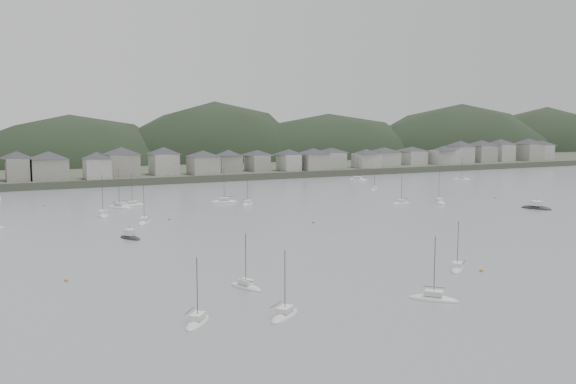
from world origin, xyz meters
TOP-DOWN VIEW (x-y plane):
  - ground at (0.00, 0.00)m, footprint 900.00×900.00m
  - far_shore_land at (0.00, 295.00)m, footprint 900.00×250.00m
  - forested_ridge at (4.83, 269.40)m, footprint 851.55×103.94m
  - waterfront_town at (50.59, 183.34)m, footprint 451.48×28.46m
  - sailboat_lead at (72.47, 150.00)m, footprint 6.92×9.84m
  - moored_fleet at (-21.81, 68.73)m, footprint 250.96×167.16m
  - motor_launch_near at (70.51, 48.26)m, footprint 6.51×9.72m
  - motor_launch_far at (-50.27, 54.61)m, footprint 4.80×7.29m
  - mooring_buoys at (-7.93, 49.67)m, footprint 148.04×127.16m

SIDE VIEW (x-z plane):
  - forested_ridge at x=4.83m, z-range -62.57..40.00m
  - ground at x=0.00m, z-range 0.00..0.00m
  - mooring_buoys at x=-7.93m, z-range -0.20..0.50m
  - sailboat_lead at x=72.47m, z-range -6.30..6.64m
  - moored_fleet at x=-21.81m, z-range -6.29..6.65m
  - motor_launch_near at x=70.51m, z-range -1.80..2.36m
  - motor_launch_far at x=-50.27m, z-range -1.53..2.13m
  - far_shore_land at x=0.00m, z-range 0.00..3.00m
  - waterfront_town at x=50.59m, z-range 2.20..15.12m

